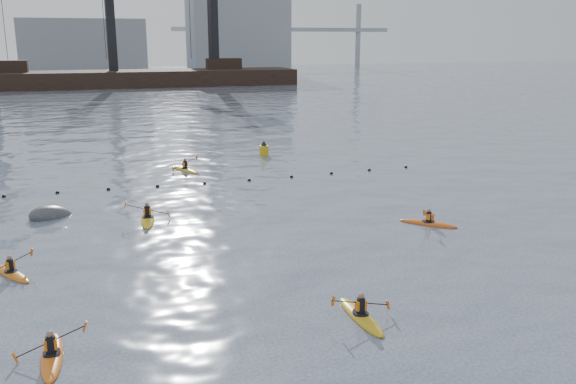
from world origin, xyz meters
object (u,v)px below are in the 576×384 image
kayaker_4 (428,223)px  mooring_buoy (51,217)px  kayaker_1 (361,315)px  kayaker_2 (11,273)px  nav_buoy (264,150)px  kayaker_5 (185,169)px  kayaker_3 (148,218)px  kayaker_0 (52,355)px

kayaker_4 → mooring_buoy: (-18.27, 7.59, -0.09)m
kayaker_1 → kayaker_2: (-11.62, 7.97, -0.01)m
kayaker_1 → nav_buoy: 29.99m
kayaker_5 → mooring_buoy: (-8.65, -9.42, -0.10)m
mooring_buoy → nav_buoy: 20.54m
kayaker_3 → nav_buoy: size_ratio=2.52×
kayaker_2 → nav_buoy: 27.36m
kayaker_3 → kayaker_5: size_ratio=1.09×
kayaker_2 → kayaker_3: size_ratio=0.81×
kayaker_1 → kayaker_5: kayaker_5 is taller
kayaker_5 → kayaker_4: bearing=-83.1°
kayaker_2 → nav_buoy: (16.83, 21.56, 0.32)m
kayaker_5 → mooring_buoy: 12.79m
kayaker_2 → nav_buoy: size_ratio=2.05×
kayaker_3 → mooring_buoy: bearing=160.8°
kayaker_1 → nav_buoy: nav_buoy is taller
kayaker_1 → kayaker_2: kayaker_1 is taller
kayaker_4 → mooring_buoy: 19.78m
kayaker_0 → kayaker_3: size_ratio=0.91×
kayaker_1 → kayaker_2: 14.09m
kayaker_4 → kayaker_5: size_ratio=0.80×
kayaker_4 → mooring_buoy: kayaker_4 is taller
kayaker_5 → nav_buoy: size_ratio=2.31×
kayaker_5 → nav_buoy: bearing=6.3°
kayaker_5 → mooring_buoy: bearing=-155.1°
kayaker_0 → kayaker_5: kayaker_0 is taller
kayaker_0 → nav_buoy: nav_buoy is taller
kayaker_0 → kayaker_4: 19.44m
kayaker_1 → kayaker_4: bearing=47.5°
kayaker_2 → mooring_buoy: (1.18, 8.28, -0.09)m
kayaker_0 → kayaker_1: bearing=-2.3°
kayaker_3 → kayaker_5: 12.34m
nav_buoy → kayaker_1: bearing=-100.0°
kayaker_2 → kayaker_3: 8.45m
kayaker_0 → kayaker_4: kayaker_0 is taller
kayaker_3 → kayaker_4: 14.47m
kayaker_3 → kayaker_5: bearing=78.2°
kayaker_1 → nav_buoy: (5.21, 29.53, 0.31)m
kayaker_3 → kayaker_4: (13.47, -5.29, -0.01)m
mooring_buoy → kayaker_1: bearing=-57.3°
kayaker_4 → kayaker_5: (-9.62, 17.01, 0.01)m
kayaker_2 → mooring_buoy: kayaker_2 is taller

